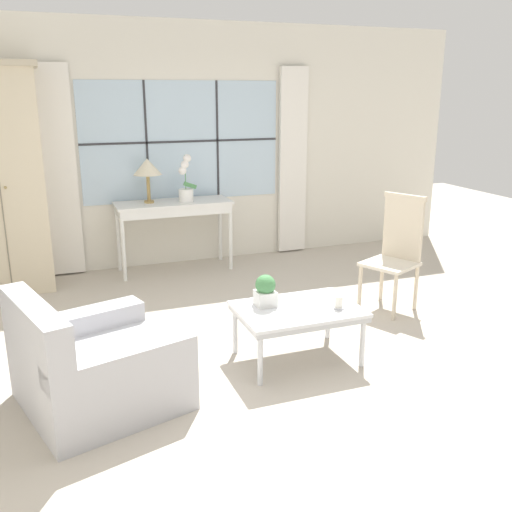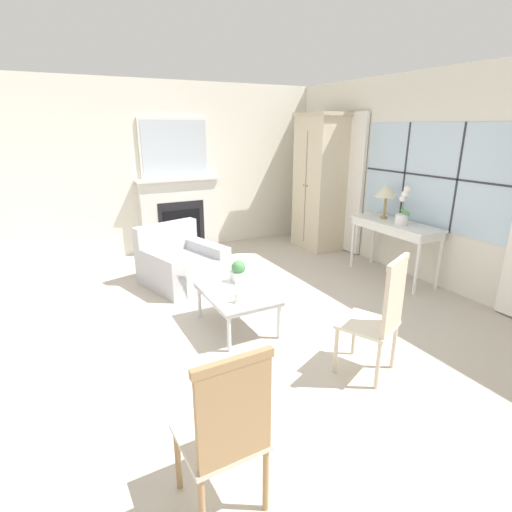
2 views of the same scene
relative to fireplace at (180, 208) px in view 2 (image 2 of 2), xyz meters
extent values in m
plane|color=#BCB2A3|center=(2.91, -0.40, -0.74)|extent=(14.00, 14.00, 0.00)
cube|color=silver|center=(2.91, 2.63, 0.66)|extent=(7.20, 0.06, 2.80)
cube|color=silver|center=(2.91, 2.60, 0.71)|extent=(2.35, 0.01, 1.37)
cube|color=#2D2D33|center=(2.49, 2.59, 0.71)|extent=(0.02, 0.02, 1.37)
cube|color=#2D2D33|center=(3.33, 2.59, 0.71)|extent=(0.02, 0.02, 1.37)
cube|color=#2D2D33|center=(2.91, 2.59, 0.71)|extent=(2.35, 0.02, 0.02)
cube|color=white|center=(1.52, 2.55, 0.42)|extent=(0.36, 0.06, 2.29)
cube|color=silver|center=(-0.12, 0.20, 0.66)|extent=(0.06, 7.20, 2.80)
cube|color=black|center=(0.08, 0.00, -0.72)|extent=(0.34, 1.20, 0.04)
cube|color=silver|center=(0.00, 0.00, -0.13)|extent=(0.18, 1.34, 1.22)
cube|color=silver|center=(0.03, 0.00, 0.50)|extent=(0.24, 1.42, 0.04)
cube|color=black|center=(0.10, 0.00, -0.35)|extent=(0.02, 0.64, 0.67)
cube|color=black|center=(0.09, 0.00, -0.29)|extent=(0.01, 0.80, 0.83)
cube|color=silver|center=(-0.07, 0.00, 0.99)|extent=(0.04, 1.17, 0.99)
cube|color=silver|center=(-0.05, 0.00, 0.99)|extent=(0.01, 1.09, 0.91)
cube|color=beige|center=(0.94, 2.26, 0.38)|extent=(0.83, 0.59, 2.25)
cube|color=#BCAE92|center=(0.94, 2.26, 1.54)|extent=(0.91, 0.65, 0.06)
cube|color=gray|center=(0.94, 1.96, 0.34)|extent=(0.01, 0.01, 1.89)
sphere|color=#997F4C|center=(0.89, 1.95, 0.38)|extent=(0.03, 0.03, 0.03)
sphere|color=#997F4C|center=(0.99, 1.95, 0.38)|extent=(0.03, 0.03, 0.03)
cube|color=white|center=(2.70, 2.29, 0.05)|extent=(1.31, 0.50, 0.03)
cube|color=white|center=(2.70, 2.29, -0.01)|extent=(1.26, 0.48, 0.10)
cylinder|color=white|center=(2.09, 2.08, -0.35)|extent=(0.04, 0.04, 0.78)
cylinder|color=white|center=(3.32, 2.08, -0.35)|extent=(0.04, 0.04, 0.78)
cylinder|color=white|center=(2.09, 2.50, -0.35)|extent=(0.04, 0.04, 0.78)
cylinder|color=white|center=(3.32, 2.50, -0.35)|extent=(0.04, 0.04, 0.78)
cylinder|color=#9E7F47|center=(2.43, 2.32, 0.08)|extent=(0.11, 0.11, 0.02)
cylinder|color=#9E7F47|center=(2.43, 2.32, 0.24)|extent=(0.04, 0.04, 0.29)
cone|color=beige|center=(2.43, 2.32, 0.48)|extent=(0.32, 0.32, 0.18)
cylinder|color=white|center=(2.84, 2.24, 0.14)|extent=(0.17, 0.17, 0.15)
cylinder|color=#47844C|center=(2.84, 2.24, 0.40)|extent=(0.01, 0.01, 0.38)
cube|color=#47844C|center=(2.89, 2.24, 0.25)|extent=(0.16, 0.02, 0.09)
sphere|color=white|center=(2.81, 2.25, 0.42)|extent=(0.09, 0.09, 0.09)
sphere|color=white|center=(2.84, 2.25, 0.49)|extent=(0.09, 0.09, 0.09)
sphere|color=white|center=(2.87, 2.25, 0.56)|extent=(0.09, 0.09, 0.09)
cube|color=#B2B2B7|center=(1.57, -0.46, -0.55)|extent=(1.17, 1.18, 0.39)
cube|color=#B2B2B7|center=(1.20, -0.57, -0.15)|extent=(0.42, 0.95, 0.41)
cube|color=#B2B2B7|center=(1.47, -0.10, -0.48)|extent=(0.96, 0.46, 0.53)
cube|color=#B2B2B7|center=(1.68, -0.82, -0.48)|extent=(0.96, 0.46, 0.53)
cube|color=beige|center=(4.32, 0.33, -0.29)|extent=(0.59, 0.59, 0.03)
cube|color=beige|center=(4.50, 0.41, 0.02)|extent=(0.20, 0.38, 0.58)
cube|color=beige|center=(4.50, 0.41, 0.33)|extent=(0.22, 0.41, 0.05)
cylinder|color=beige|center=(4.23, 0.07, -0.52)|extent=(0.04, 0.04, 0.44)
cylinder|color=beige|center=(4.07, 0.42, -0.52)|extent=(0.04, 0.04, 0.44)
cylinder|color=beige|center=(4.57, 0.23, -0.52)|extent=(0.04, 0.04, 0.44)
cylinder|color=beige|center=(4.41, 0.58, -0.52)|extent=(0.04, 0.04, 0.44)
cube|color=beige|center=(4.93, -1.32, -0.30)|extent=(0.45, 0.45, 0.03)
cube|color=#9E7A51|center=(5.13, -1.31, -0.01)|extent=(0.05, 0.41, 0.55)
cube|color=#9E7A51|center=(5.13, -1.31, 0.29)|extent=(0.05, 0.43, 0.05)
cylinder|color=#9E7A51|center=(4.75, -1.51, -0.53)|extent=(0.04, 0.04, 0.43)
cylinder|color=#9E7A51|center=(4.74, -1.13, -0.53)|extent=(0.04, 0.04, 0.43)
cylinder|color=#9E7A51|center=(5.13, -1.50, -0.53)|extent=(0.04, 0.04, 0.43)
cylinder|color=#9E7A51|center=(5.12, -1.12, -0.53)|extent=(0.04, 0.04, 0.43)
cube|color=silver|center=(3.07, -0.34, -0.32)|extent=(0.93, 0.66, 0.03)
cube|color=#B1B3B8|center=(3.07, -0.34, -0.35)|extent=(0.91, 0.64, 0.04)
cylinder|color=silver|center=(2.65, -0.62, -0.54)|extent=(0.04, 0.04, 0.41)
cylinder|color=silver|center=(3.48, -0.62, -0.54)|extent=(0.04, 0.04, 0.41)
cylinder|color=silver|center=(2.65, -0.06, -0.54)|extent=(0.04, 0.04, 0.41)
cylinder|color=silver|center=(3.48, -0.06, -0.54)|extent=(0.04, 0.04, 0.41)
cube|color=white|center=(2.85, -0.22, -0.25)|extent=(0.15, 0.15, 0.12)
sphere|color=#47844C|center=(2.85, -0.22, -0.14)|extent=(0.16, 0.16, 0.16)
cylinder|color=silver|center=(3.35, -0.47, -0.30)|extent=(0.08, 0.08, 0.01)
cylinder|color=silver|center=(3.35, -0.47, -0.25)|extent=(0.06, 0.06, 0.09)
cylinder|color=black|center=(3.35, -0.47, -0.20)|extent=(0.00, 0.00, 0.01)
camera|label=1|loc=(1.33, -4.04, 1.28)|focal=40.00mm
camera|label=2|loc=(6.63, -1.97, 1.35)|focal=28.00mm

